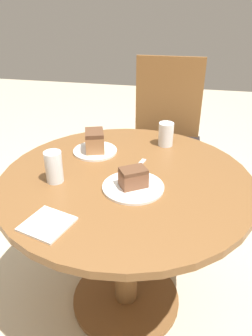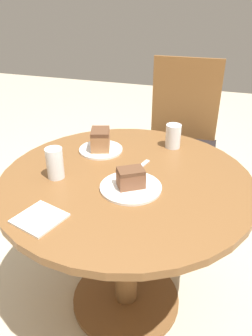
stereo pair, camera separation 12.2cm
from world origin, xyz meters
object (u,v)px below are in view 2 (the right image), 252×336
(plate_near, at_px, (131,187))
(glass_lemonade, at_px, (55,165))
(cake_slice_near, at_px, (131,178))
(glass_water, at_px, (173,137))
(cake_slice_far, at_px, (100,139))
(plate_far, at_px, (101,150))
(chair, at_px, (180,138))

(plate_near, xyz_separation_m, glass_lemonade, (-0.31, -0.01, 0.05))
(glass_lemonade, bearing_deg, plate_near, 1.51)
(cake_slice_near, distance_m, glass_water, 0.41)
(cake_slice_far, distance_m, glass_water, 0.34)
(plate_near, distance_m, plate_far, 0.35)
(plate_near, xyz_separation_m, plate_far, (-0.22, 0.27, 0.00))
(plate_near, relative_size, glass_lemonade, 1.86)
(chair, bearing_deg, plate_far, -112.77)
(cake_slice_near, xyz_separation_m, glass_water, (0.08, 0.41, 0.00))
(plate_far, height_order, cake_slice_far, cake_slice_far)
(cake_slice_near, distance_m, cake_slice_far, 0.35)
(cake_slice_near, xyz_separation_m, cake_slice_far, (-0.22, 0.27, 0.01))
(cake_slice_far, distance_m, glass_lemonade, 0.29)
(chair, distance_m, glass_lemonade, 1.06)
(plate_near, bearing_deg, plate_far, 129.97)
(cake_slice_near, relative_size, glass_lemonade, 0.95)
(glass_water, bearing_deg, cake_slice_far, -155.83)
(plate_far, height_order, glass_lemonade, glass_lemonade)
(glass_lemonade, bearing_deg, glass_water, 46.75)
(cake_slice_near, bearing_deg, chair, 87.29)
(chair, xyz_separation_m, plate_near, (-0.05, -0.96, 0.20))
(plate_far, bearing_deg, cake_slice_near, -50.03)
(plate_far, xyz_separation_m, glass_lemonade, (-0.08, -0.28, 0.05))
(glass_water, bearing_deg, plate_near, -101.62)
(plate_near, height_order, cake_slice_near, cake_slice_near)
(glass_lemonade, xyz_separation_m, glass_water, (0.39, 0.41, -0.01))
(cake_slice_far, bearing_deg, plate_near, -50.03)
(chair, height_order, plate_near, chair)
(glass_water, bearing_deg, glass_lemonade, -133.25)
(cake_slice_far, bearing_deg, cake_slice_near, -50.03)
(plate_far, xyz_separation_m, glass_water, (0.31, 0.14, 0.04))
(chair, height_order, plate_far, chair)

